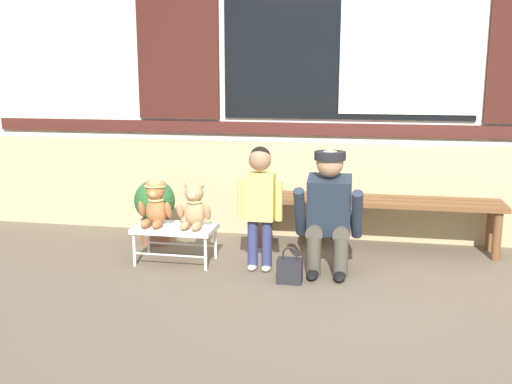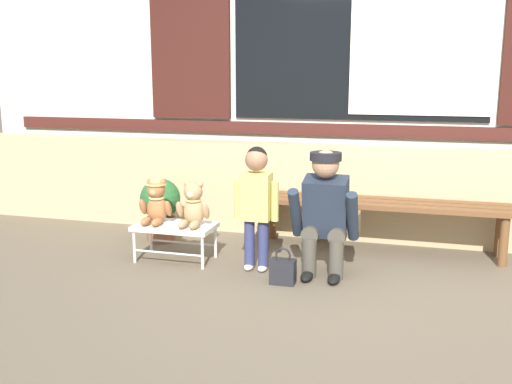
# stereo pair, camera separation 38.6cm
# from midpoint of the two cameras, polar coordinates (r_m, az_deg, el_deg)

# --- Properties ---
(ground_plane) EXTENTS (60.00, 60.00, 0.00)m
(ground_plane) POSITION_cam_midpoint_polar(r_m,az_deg,el_deg) (4.21, 9.04, -9.51)
(ground_plane) COLOR brown
(brick_low_wall) EXTENTS (7.88, 0.25, 0.85)m
(brick_low_wall) POSITION_cam_midpoint_polar(r_m,az_deg,el_deg) (5.46, 10.97, -0.04)
(brick_low_wall) COLOR tan
(brick_low_wall) RESTS_ON ground
(shop_facade) EXTENTS (8.04, 0.26, 3.32)m
(shop_facade) POSITION_cam_midpoint_polar(r_m,az_deg,el_deg) (5.87, 11.94, 13.02)
(shop_facade) COLOR silver
(shop_facade) RESTS_ON ground
(wooden_bench_long) EXTENTS (2.10, 0.40, 0.44)m
(wooden_bench_long) POSITION_cam_midpoint_polar(r_m,az_deg,el_deg) (5.09, 14.03, -1.59)
(wooden_bench_long) COLOR brown
(wooden_bench_long) RESTS_ON ground
(small_display_bench) EXTENTS (0.64, 0.36, 0.30)m
(small_display_bench) POSITION_cam_midpoint_polar(r_m,az_deg,el_deg) (4.76, -5.56, -3.55)
(small_display_bench) COLOR silver
(small_display_bench) RESTS_ON ground
(teddy_bear_with_hat) EXTENTS (0.28, 0.27, 0.36)m
(teddy_bear_with_hat) POSITION_cam_midpoint_polar(r_m,az_deg,el_deg) (4.77, -7.39, -1.00)
(teddy_bear_with_hat) COLOR #A86B3D
(teddy_bear_with_hat) RESTS_ON small_display_bench
(teddy_bear_plain) EXTENTS (0.28, 0.26, 0.36)m
(teddy_bear_plain) POSITION_cam_midpoint_polar(r_m,az_deg,el_deg) (4.66, -3.76, -1.35)
(teddy_bear_plain) COLOR tan
(teddy_bear_plain) RESTS_ON small_display_bench
(child_standing) EXTENTS (0.35, 0.18, 0.96)m
(child_standing) POSITION_cam_midpoint_polar(r_m,az_deg,el_deg) (4.43, 2.54, -0.31)
(child_standing) COLOR navy
(child_standing) RESTS_ON ground
(adult_crouching) EXTENTS (0.50, 0.49, 0.95)m
(adult_crouching) POSITION_cam_midpoint_polar(r_m,az_deg,el_deg) (4.41, 9.36, -1.99)
(adult_crouching) COLOR #4C473D
(adult_crouching) RESTS_ON ground
(handbag_on_ground) EXTENTS (0.18, 0.11, 0.27)m
(handbag_on_ground) POSITION_cam_midpoint_polar(r_m,az_deg,el_deg) (4.28, 5.22, -7.65)
(handbag_on_ground) COLOR #232328
(handbag_on_ground) RESTS_ON ground
(potted_plant) EXTENTS (0.36, 0.36, 0.57)m
(potted_plant) POSITION_cam_midpoint_polar(r_m,az_deg,el_deg) (5.31, -7.19, -1.36)
(potted_plant) COLOR brown
(potted_plant) RESTS_ON ground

